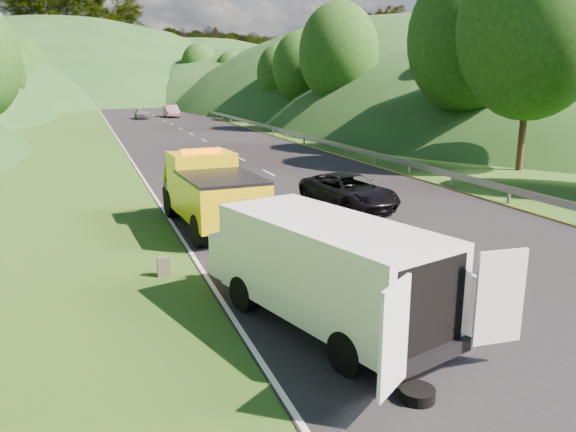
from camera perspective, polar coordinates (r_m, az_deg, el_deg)
name	(u,v)px	position (r m, az deg, el deg)	size (l,w,h in m)	color
ground	(342,265)	(16.37, 5.48, -5.00)	(320.00, 320.00, 0.00)	#38661E
road_surface	(191,134)	(55.08, -9.81, 8.21)	(14.00, 200.00, 0.02)	black
guardrail	(232,123)	(68.81, -5.67, 9.43)	(0.06, 140.00, 1.52)	gray
tree_line_right	(307,116)	(79.89, 1.95, 10.10)	(14.00, 140.00, 14.00)	#2F5B1A
hills_backdrop	(136,99)	(149.34, -15.19, 11.40)	(201.00, 288.60, 44.00)	#2D5B23
tow_truck	(211,191)	(20.23, -7.83, 2.50)	(2.74, 6.48, 2.73)	black
white_van	(324,267)	(12.06, 3.64, -5.16)	(4.64, 7.26, 2.39)	black
woman	(248,282)	(15.06, -4.07, -6.68)	(0.63, 0.46, 1.73)	white
child	(299,281)	(15.11, 1.10, -6.57)	(0.53, 0.42, 1.10)	#D0CA6F
worker	(407,369)	(11.08, 11.97, -14.92)	(1.14, 0.66, 1.77)	black
suitcase	(163,267)	(15.72, -12.54, -5.05)	(0.34, 0.19, 0.54)	#50503C
spare_tire	(417,400)	(10.17, 12.95, -17.79)	(0.61, 0.61, 0.20)	black
passing_suv	(348,207)	(23.60, 6.16, 0.88)	(2.27, 4.93, 1.37)	black
dist_car_a	(141,119)	(76.60, -14.68, 9.50)	(1.51, 3.76, 1.28)	#535156
dist_car_b	(171,117)	(79.62, -11.76, 9.81)	(1.69, 4.84, 1.59)	#815661
dist_car_c	(130,107)	(110.26, -15.77, 10.64)	(2.24, 5.52, 1.60)	#944A50
dist_car_d	(142,105)	(115.62, -14.57, 10.85)	(1.51, 3.76, 1.28)	#876D54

